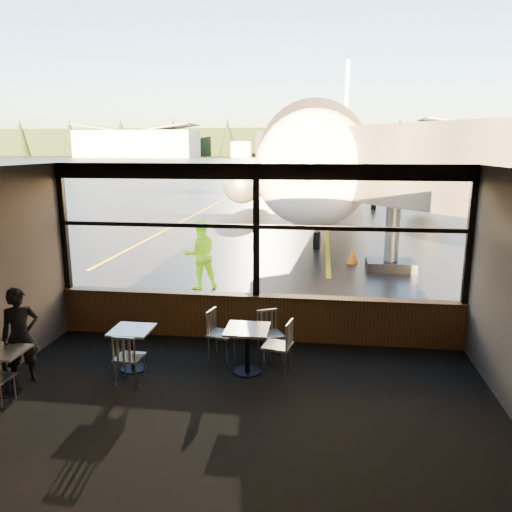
% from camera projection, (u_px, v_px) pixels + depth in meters
% --- Properties ---
extents(ground_plane, '(520.00, 520.00, 0.00)m').
position_uv_depth(ground_plane, '(318.00, 163.00, 126.31)').
color(ground_plane, black).
rests_on(ground_plane, ground).
extents(carpet_floor, '(8.00, 6.00, 0.01)m').
position_uv_depth(carpet_floor, '(229.00, 416.00, 7.19)').
color(carpet_floor, black).
rests_on(carpet_floor, ground).
extents(ceiling, '(8.00, 6.00, 0.04)m').
position_uv_depth(ceiling, '(226.00, 171.00, 6.45)').
color(ceiling, '#38332D').
rests_on(ceiling, ground).
extents(wall_back, '(8.00, 0.04, 3.50)m').
position_uv_depth(wall_back, '(156.00, 414.00, 3.91)').
color(wall_back, '#524841').
rests_on(wall_back, ground).
extents(window_sill, '(8.00, 0.28, 0.90)m').
position_uv_depth(window_sill, '(256.00, 318.00, 10.00)').
color(window_sill, '#523518').
rests_on(window_sill, ground).
extents(window_header, '(8.00, 0.18, 0.30)m').
position_uv_depth(window_header, '(256.00, 172.00, 9.38)').
color(window_header, black).
rests_on(window_header, ground).
extents(mullion_left, '(0.12, 0.12, 2.60)m').
position_uv_depth(mullion_left, '(64.00, 228.00, 10.14)').
color(mullion_left, black).
rests_on(mullion_left, ground).
extents(mullion_centre, '(0.12, 0.12, 2.60)m').
position_uv_depth(mullion_centre, '(256.00, 232.00, 9.63)').
color(mullion_centre, black).
rests_on(mullion_centre, ground).
extents(mullion_right, '(0.12, 0.12, 2.60)m').
position_uv_depth(mullion_right, '(470.00, 236.00, 9.12)').
color(mullion_right, black).
rests_on(mullion_right, ground).
extents(window_transom, '(8.00, 0.10, 0.08)m').
position_uv_depth(window_transom, '(256.00, 227.00, 9.61)').
color(window_transom, black).
rests_on(window_transom, ground).
extents(airliner, '(33.61, 39.31, 11.33)m').
position_uv_depth(airliner, '(338.00, 115.00, 29.77)').
color(airliner, white).
rests_on(airliner, ground_plane).
extents(jet_bridge, '(8.98, 10.97, 4.79)m').
position_uv_depth(jet_bridge, '(404.00, 197.00, 14.45)').
color(jet_bridge, '#2A2A2C').
rests_on(jet_bridge, ground_plane).
extents(cafe_table_near, '(0.73, 0.73, 0.80)m').
position_uv_depth(cafe_table_near, '(247.00, 350.00, 8.52)').
color(cafe_table_near, gray).
rests_on(cafe_table_near, carpet_floor).
extents(cafe_table_mid, '(0.68, 0.68, 0.75)m').
position_uv_depth(cafe_table_mid, '(133.00, 349.00, 8.64)').
color(cafe_table_mid, '#A59E97').
rests_on(cafe_table_mid, carpet_floor).
extents(cafe_table_left, '(0.65, 0.65, 0.72)m').
position_uv_depth(cafe_table_left, '(5.00, 372.00, 7.80)').
color(cafe_table_left, '#AAA49C').
rests_on(cafe_table_left, carpet_floor).
extents(chair_near_e, '(0.61, 0.61, 0.95)m').
position_uv_depth(chair_near_e, '(277.00, 346.00, 8.50)').
color(chair_near_e, beige).
rests_on(chair_near_e, carpet_floor).
extents(chair_near_w, '(0.60, 0.60, 0.92)m').
position_uv_depth(chair_near_w, '(222.00, 334.00, 9.08)').
color(chair_near_w, '#A9A598').
rests_on(chair_near_w, carpet_floor).
extents(chair_near_n, '(0.64, 0.64, 0.88)m').
position_uv_depth(chair_near_n, '(270.00, 335.00, 9.10)').
color(chair_near_n, '#B1ADA0').
rests_on(chair_near_n, carpet_floor).
extents(chair_mid_s, '(0.51, 0.51, 0.89)m').
position_uv_depth(chair_mid_s, '(130.00, 358.00, 8.12)').
color(chair_mid_s, '#B2ACA1').
rests_on(chair_mid_s, carpet_floor).
extents(passenger, '(0.69, 0.67, 1.60)m').
position_uv_depth(passenger, '(21.00, 336.00, 8.11)').
color(passenger, black).
rests_on(passenger, carpet_floor).
extents(ground_crew, '(1.13, 1.04, 1.88)m').
position_uv_depth(ground_crew, '(200.00, 254.00, 13.59)').
color(ground_crew, '#BFF219').
rests_on(ground_crew, ground_plane).
extents(cone_nose, '(0.37, 0.37, 0.51)m').
position_uv_depth(cone_nose, '(353.00, 256.00, 16.62)').
color(cone_nose, '#F75507').
rests_on(cone_nose, ground_plane).
extents(hangar_left, '(45.00, 18.00, 11.00)m').
position_uv_depth(hangar_left, '(138.00, 143.00, 192.26)').
color(hangar_left, silver).
rests_on(hangar_left, ground_plane).
extents(hangar_mid, '(38.00, 15.00, 10.00)m').
position_uv_depth(hangar_mid, '(321.00, 144.00, 188.19)').
color(hangar_mid, silver).
rests_on(hangar_mid, ground_plane).
extents(hangar_right, '(50.00, 20.00, 12.00)m').
position_uv_depth(hangar_right, '(494.00, 141.00, 173.47)').
color(hangar_right, silver).
rests_on(hangar_right, ground_plane).
extents(fuel_tank_a, '(8.00, 8.00, 6.00)m').
position_uv_depth(fuel_tank_a, '(241.00, 149.00, 189.58)').
color(fuel_tank_a, silver).
rests_on(fuel_tank_a, ground_plane).
extents(fuel_tank_b, '(8.00, 8.00, 6.00)m').
position_uv_depth(fuel_tank_b, '(267.00, 149.00, 188.29)').
color(fuel_tank_b, silver).
rests_on(fuel_tank_b, ground_plane).
extents(fuel_tank_c, '(8.00, 8.00, 6.00)m').
position_uv_depth(fuel_tank_c, '(294.00, 149.00, 187.00)').
color(fuel_tank_c, silver).
rests_on(fuel_tank_c, ground_plane).
extents(treeline, '(360.00, 3.00, 12.00)m').
position_uv_depth(treeline, '(321.00, 142.00, 212.19)').
color(treeline, black).
rests_on(treeline, ground_plane).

